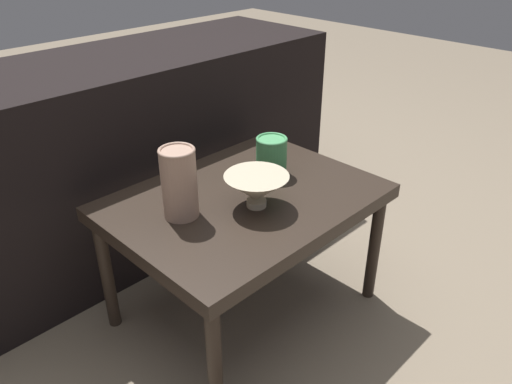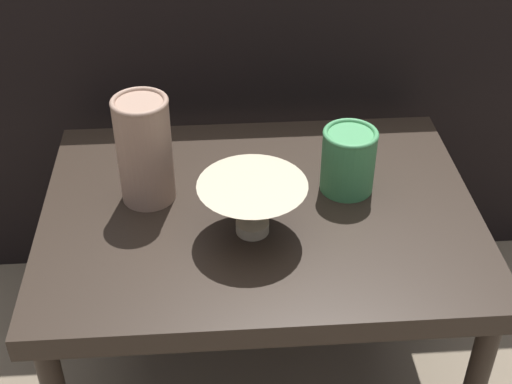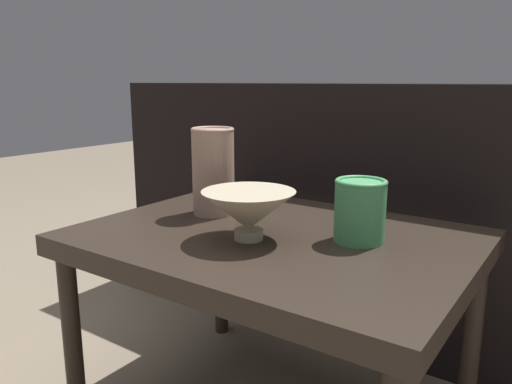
# 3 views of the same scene
# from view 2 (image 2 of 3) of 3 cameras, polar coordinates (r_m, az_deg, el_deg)

# --- Properties ---
(ground_plane) EXTENTS (8.00, 8.00, 0.00)m
(ground_plane) POSITION_cam_2_polar(r_m,az_deg,el_deg) (1.47, 0.25, -13.89)
(ground_plane) COLOR #7F705B
(table) EXTENTS (0.72, 0.54, 0.41)m
(table) POSITION_cam_2_polar(r_m,az_deg,el_deg) (1.21, 0.29, -2.77)
(table) COLOR #2D231C
(table) RESTS_ON ground_plane
(couch_backdrop) EXTENTS (1.56, 0.50, 0.68)m
(couch_backdrop) POSITION_cam_2_polar(r_m,az_deg,el_deg) (1.72, -1.21, 9.24)
(couch_backdrop) COLOR black
(couch_backdrop) RESTS_ON ground_plane
(bowl) EXTENTS (0.17, 0.17, 0.09)m
(bowl) POSITION_cam_2_polar(r_m,az_deg,el_deg) (1.10, -0.29, -0.99)
(bowl) COLOR #C1B293
(bowl) RESTS_ON table
(vase_textured_left) EXTENTS (0.09, 0.09, 0.19)m
(vase_textured_left) POSITION_cam_2_polar(r_m,az_deg,el_deg) (1.16, -8.92, 3.42)
(vase_textured_left) COLOR tan
(vase_textured_left) RESTS_ON table
(vase_colorful_right) EXTENTS (0.09, 0.09, 0.11)m
(vase_colorful_right) POSITION_cam_2_polar(r_m,az_deg,el_deg) (1.20, 7.41, 2.61)
(vase_colorful_right) COLOR #47995B
(vase_colorful_right) RESTS_ON table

